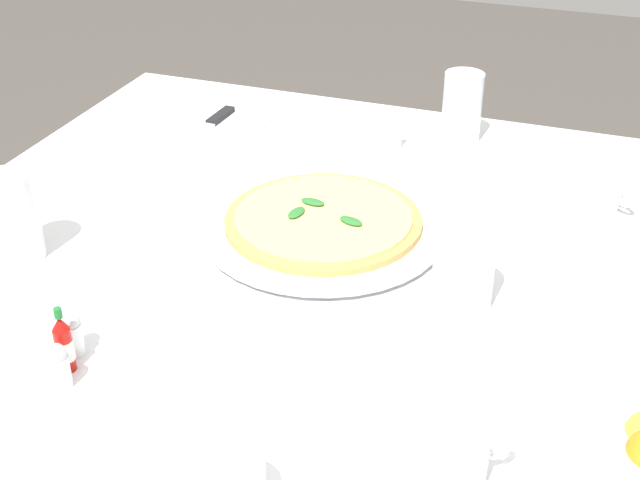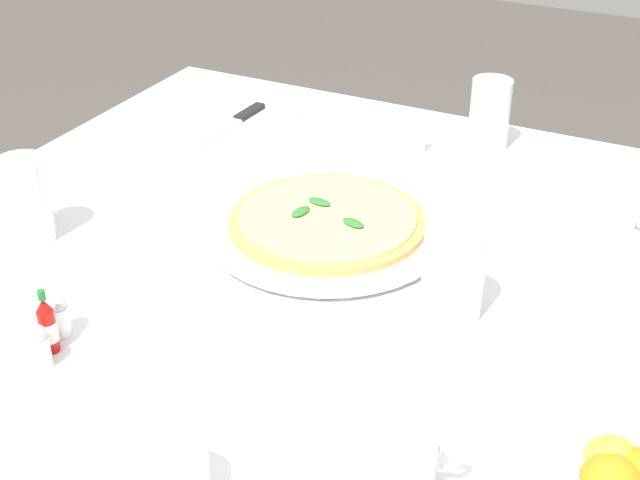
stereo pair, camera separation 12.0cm
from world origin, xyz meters
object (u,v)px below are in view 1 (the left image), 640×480
(pizza, at_px, (323,219))
(dinner_knife, at_px, (206,127))
(water_glass_right_edge, at_px, (463,269))
(napkin_folded, at_px, (208,134))
(hot_sauce_bottle, at_px, (64,345))
(coffee_cup_far_left, at_px, (596,190))
(water_glass_near_right, at_px, (462,111))
(menu_card, at_px, (376,128))
(pizza_plate, at_px, (323,228))
(water_glass_far_right, at_px, (16,222))
(salt_shaker, at_px, (58,368))
(coffee_cup_near_left, at_px, (448,461))
(pepper_shaker, at_px, (71,335))

(pizza, xyz_separation_m, dinner_knife, (-0.24, -0.30, -0.00))
(water_glass_right_edge, distance_m, dinner_knife, 0.62)
(pizza, distance_m, napkin_folded, 0.38)
(hot_sauce_bottle, bearing_deg, coffee_cup_far_left, 138.69)
(pizza, bearing_deg, water_glass_near_right, 163.87)
(menu_card, bearing_deg, pizza_plate, -79.70)
(menu_card, bearing_deg, napkin_folded, -156.97)
(hot_sauce_bottle, bearing_deg, pizza, 155.98)
(water_glass_near_right, bearing_deg, pizza_plate, -16.12)
(water_glass_far_right, distance_m, salt_shaker, 0.30)
(hot_sauce_bottle, distance_m, menu_card, 0.72)
(pizza, bearing_deg, salt_shaker, -21.33)
(coffee_cup_far_left, xyz_separation_m, salt_shaker, (0.62, -0.51, -0.00))
(pizza, relative_size, coffee_cup_far_left, 2.13)
(hot_sauce_bottle, height_order, salt_shaker, hot_sauce_bottle)
(hot_sauce_bottle, bearing_deg, salt_shaker, 19.65)
(hot_sauce_bottle, bearing_deg, water_glass_right_edge, 125.29)
(water_glass_far_right, relative_size, water_glass_right_edge, 1.07)
(coffee_cup_near_left, relative_size, salt_shaker, 2.31)
(pizza_plate, height_order, water_glass_right_edge, water_glass_right_edge)
(coffee_cup_far_left, distance_m, dinner_knife, 0.65)
(water_glass_far_right, xyz_separation_m, dinner_knife, (-0.43, 0.07, -0.03))
(water_glass_near_right, distance_m, dinner_knife, 0.44)
(coffee_cup_near_left, bearing_deg, water_glass_near_right, -168.77)
(coffee_cup_near_left, bearing_deg, salt_shaker, -89.85)
(coffee_cup_far_left, bearing_deg, pizza, -58.74)
(water_glass_right_edge, xyz_separation_m, hot_sauce_bottle, (0.27, -0.39, -0.02))
(coffee_cup_near_left, height_order, hot_sauce_bottle, hot_sauce_bottle)
(water_glass_far_right, relative_size, dinner_knife, 0.63)
(coffee_cup_near_left, bearing_deg, pizza_plate, -146.45)
(pizza_plate, xyz_separation_m, coffee_cup_near_left, (0.41, 0.27, 0.02))
(coffee_cup_near_left, bearing_deg, pepper_shaker, -96.98)
(menu_card, bearing_deg, water_glass_right_edge, -53.92)
(coffee_cup_far_left, height_order, hot_sauce_bottle, hot_sauce_bottle)
(coffee_cup_far_left, distance_m, hot_sauce_bottle, 0.79)
(pizza_plate, distance_m, coffee_cup_far_left, 0.41)
(coffee_cup_far_left, bearing_deg, hot_sauce_bottle, -41.31)
(napkin_folded, height_order, hot_sauce_bottle, hot_sauce_bottle)
(water_glass_right_edge, relative_size, dinner_knife, 0.59)
(pizza_plate, xyz_separation_m, water_glass_right_edge, (0.10, 0.22, 0.04))
(coffee_cup_far_left, height_order, dinner_knife, coffee_cup_far_left)
(pizza, relative_size, salt_shaker, 4.93)
(pizza_plate, height_order, water_glass_near_right, water_glass_near_right)
(dinner_knife, height_order, hot_sauce_bottle, hot_sauce_bottle)
(pizza, height_order, salt_shaker, salt_shaker)
(coffee_cup_near_left, distance_m, water_glass_right_edge, 0.31)
(pizza, distance_m, water_glass_near_right, 0.40)
(coffee_cup_far_left, bearing_deg, dinner_knife, -92.14)
(water_glass_right_edge, height_order, hot_sauce_bottle, water_glass_right_edge)
(water_glass_right_edge, bearing_deg, salt_shaker, -51.32)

